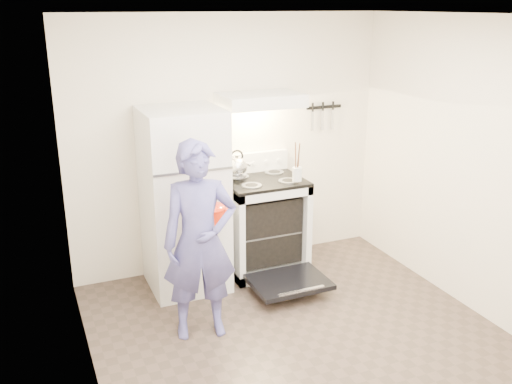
{
  "coord_description": "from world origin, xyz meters",
  "views": [
    {
      "loc": [
        -1.9,
        -3.36,
        2.57
      ],
      "look_at": [
        -0.05,
        1.0,
        1.0
      ],
      "focal_mm": 40.0,
      "sensor_mm": 36.0,
      "label": 1
    }
  ],
  "objects_px": {
    "dutch_oven": "(209,215)",
    "person": "(200,241)",
    "refrigerator": "(184,200)",
    "stove_body": "(263,226)",
    "tea_kettle": "(237,165)"
  },
  "relations": [
    {
      "from": "tea_kettle",
      "to": "stove_body",
      "type": "bearing_deg",
      "value": -15.24
    },
    {
      "from": "stove_body",
      "to": "dutch_oven",
      "type": "distance_m",
      "value": 0.98
    },
    {
      "from": "dutch_oven",
      "to": "refrigerator",
      "type": "bearing_deg",
      "value": 99.09
    },
    {
      "from": "refrigerator",
      "to": "person",
      "type": "distance_m",
      "value": 0.88
    },
    {
      "from": "refrigerator",
      "to": "dutch_oven",
      "type": "height_order",
      "value": "refrigerator"
    },
    {
      "from": "tea_kettle",
      "to": "person",
      "type": "bearing_deg",
      "value": -125.47
    },
    {
      "from": "refrigerator",
      "to": "person",
      "type": "relative_size",
      "value": 1.06
    },
    {
      "from": "refrigerator",
      "to": "tea_kettle",
      "type": "height_order",
      "value": "refrigerator"
    },
    {
      "from": "dutch_oven",
      "to": "person",
      "type": "bearing_deg",
      "value": -118.46
    },
    {
      "from": "refrigerator",
      "to": "stove_body",
      "type": "bearing_deg",
      "value": 1.77
    },
    {
      "from": "refrigerator",
      "to": "tea_kettle",
      "type": "distance_m",
      "value": 0.62
    },
    {
      "from": "tea_kettle",
      "to": "dutch_oven",
      "type": "relative_size",
      "value": 0.85
    },
    {
      "from": "tea_kettle",
      "to": "person",
      "type": "xyz_separation_m",
      "value": [
        -0.69,
        -0.96,
        -0.29
      ]
    },
    {
      "from": "stove_body",
      "to": "tea_kettle",
      "type": "relative_size",
      "value": 3.07
    },
    {
      "from": "refrigerator",
      "to": "person",
      "type": "height_order",
      "value": "refrigerator"
    }
  ]
}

